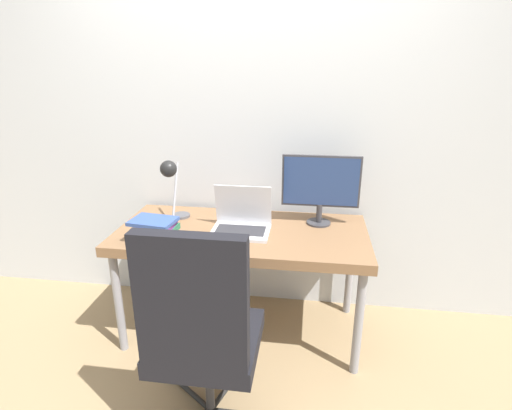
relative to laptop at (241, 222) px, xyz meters
The scene contains 11 objects.
ground_plane 0.85m from the laptop, 89.72° to the right, with size 12.00×12.00×0.00m, color #937A56.
wall_back 0.68m from the laptop, 89.78° to the left, with size 8.00×0.05×2.60m.
desk 0.12m from the laptop, 82.42° to the left, with size 1.53×0.72×0.72m.
laptop is the anchor object (origin of this frame).
monitor 0.54m from the laptop, 21.74° to the left, with size 0.48×0.15×0.44m.
desk_lamp 0.50m from the laptop, behind, with size 0.12×0.28×0.42m.
office_chair 0.81m from the laptop, 93.01° to the right, with size 0.63×0.66×1.09m.
book_stack 0.50m from the laptop, 154.04° to the right, with size 0.27×0.21×0.13m.
tv_remote 0.23m from the laptop, 80.61° to the right, with size 0.08×0.14×0.02m.
media_remote 0.27m from the laptop, 82.35° to the right, with size 0.10×0.16×0.02m.
game_controller 0.61m from the laptop, 161.64° to the right, with size 0.15×0.10×0.04m.
Camera 1 is at (0.40, -1.86, 1.69)m, focal length 28.00 mm.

